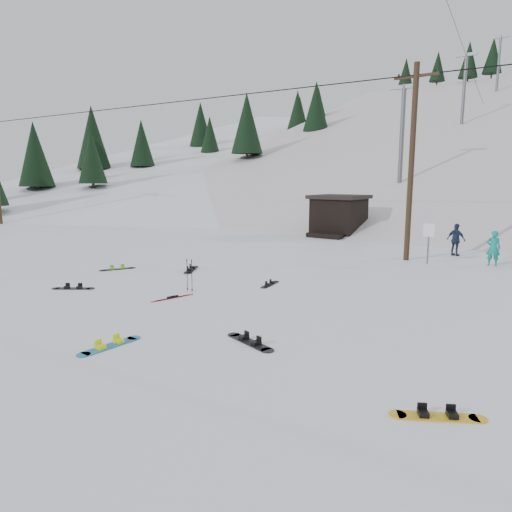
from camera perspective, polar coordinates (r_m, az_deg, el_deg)
The scene contains 21 objects.
ground at distance 12.35m, azimuth -12.65°, elevation -8.78°, with size 200.00×200.00×0.00m, color white.
ski_slope at distance 65.23m, azimuth 27.34°, elevation -5.51°, with size 60.00×75.00×45.00m, color silver.
ridge_left at distance 73.03m, azimuth -2.64°, elevation -2.08°, with size 34.00×85.00×38.00m, color white.
treeline_left at distance 64.23m, azimuth -5.82°, elevation 6.18°, with size 20.00×64.00×10.00m, color black, non-canonical shape.
utility_pole at distance 22.73m, azimuth 18.87°, elevation 11.23°, with size 2.00×0.26×9.00m.
trail_sign at distance 22.15m, azimuth 20.77°, elevation 2.34°, with size 0.50×0.09×1.85m.
lift_hut at distance 31.88m, azimuth 10.27°, elevation 5.03°, with size 3.40×4.10×2.75m.
lift_tower_near at distance 39.99m, azimuth 17.82°, elevation 14.96°, with size 2.20×0.36×8.00m.
lift_tower_mid at distance 59.99m, azimuth 24.61°, elevation 18.91°, with size 2.20×0.36×8.00m.
lift_tower_far at distance 80.52m, azimuth 28.10°, elevation 20.78°, with size 2.20×0.36×8.00m.
hero_snowboard at distance 11.32m, azimuth -17.80°, elevation -10.59°, with size 0.35×1.66×0.12m.
hero_skis at distance 15.17m, azimuth -10.37°, elevation -5.14°, with size 0.45×1.53×0.08m.
ski_poles at distance 15.95m, azimuth -8.32°, elevation -2.33°, with size 0.31×0.08×1.12m.
board_scatter_a at distance 17.43m, azimuth -21.88°, elevation -3.74°, with size 1.29×1.00×0.11m.
board_scatter_b at distance 19.63m, azimuth -8.11°, elevation -1.68°, with size 1.05×1.51×0.12m.
board_scatter_c at distance 20.47m, azimuth -16.91°, elevation -1.54°, with size 0.83×1.41×0.11m.
board_scatter_d at distance 11.03m, azimuth -0.77°, elevation -10.66°, with size 1.58×0.66×0.11m.
board_scatter_e at distance 8.44m, azimuth 21.73°, elevation -18.08°, with size 1.39×0.93×0.11m.
board_scatter_f at distance 16.79m, azimuth 1.77°, elevation -3.54°, with size 0.43×1.30×0.09m.
skier_teal at distance 22.91m, azimuth 27.54°, elevation 0.88°, with size 0.58×0.38×1.59m, color #0D8479.
skier_navy at distance 25.02m, azimuth 23.73°, elevation 1.87°, with size 0.96×0.40×1.64m, color #1C2847.
Camera 1 is at (8.91, -7.64, 3.86)m, focal length 32.00 mm.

